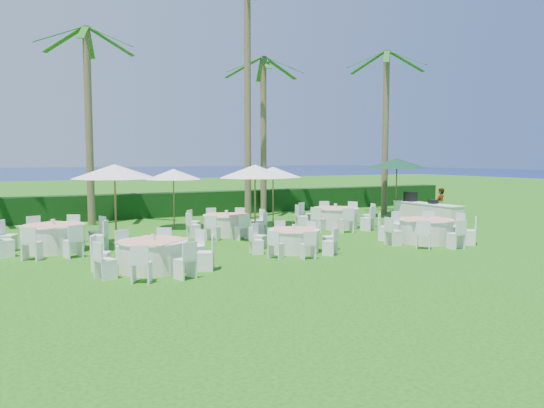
{
  "coord_description": "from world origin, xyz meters",
  "views": [
    {
      "loc": [
        -7.67,
        -14.07,
        2.95
      ],
      "look_at": [
        0.83,
        2.79,
        1.3
      ],
      "focal_mm": 35.0,
      "sensor_mm": 36.0,
      "label": 1
    }
  ],
  "objects_px": {
    "umbrella_c": "(173,174)",
    "umbrella_green": "(397,163)",
    "banquet_table_c": "(426,230)",
    "umbrella_d": "(273,172)",
    "banquet_table_e": "(227,224)",
    "umbrella_b": "(255,171)",
    "banquet_table_a": "(153,254)",
    "staff_person": "(440,205)",
    "banquet_table_b": "(294,240)",
    "umbrella_a": "(115,171)",
    "banquet_table_f": "(335,217)",
    "buffet_table": "(426,212)",
    "banquet_table_d": "(53,237)"
  },
  "relations": [
    {
      "from": "banquet_table_c",
      "to": "umbrella_d",
      "type": "bearing_deg",
      "value": 113.44
    },
    {
      "from": "banquet_table_e",
      "to": "buffet_table",
      "type": "bearing_deg",
      "value": -1.99
    },
    {
      "from": "banquet_table_f",
      "to": "buffet_table",
      "type": "distance_m",
      "value": 4.84
    },
    {
      "from": "banquet_table_b",
      "to": "umbrella_c",
      "type": "xyz_separation_m",
      "value": [
        -1.8,
        7.03,
        1.89
      ]
    },
    {
      "from": "umbrella_green",
      "to": "umbrella_a",
      "type": "bearing_deg",
      "value": -169.89
    },
    {
      "from": "banquet_table_e",
      "to": "umbrella_b",
      "type": "bearing_deg",
      "value": -74.3
    },
    {
      "from": "umbrella_a",
      "to": "buffet_table",
      "type": "distance_m",
      "value": 14.13
    },
    {
      "from": "banquet_table_e",
      "to": "banquet_table_f",
      "type": "bearing_deg",
      "value": -1.31
    },
    {
      "from": "banquet_table_e",
      "to": "staff_person",
      "type": "distance_m",
      "value": 10.3
    },
    {
      "from": "banquet_table_b",
      "to": "buffet_table",
      "type": "xyz_separation_m",
      "value": [
        9.2,
        4.01,
        0.09
      ]
    },
    {
      "from": "banquet_table_e",
      "to": "banquet_table_f",
      "type": "relative_size",
      "value": 0.93
    },
    {
      "from": "umbrella_green",
      "to": "banquet_table_c",
      "type": "bearing_deg",
      "value": -122.39
    },
    {
      "from": "banquet_table_d",
      "to": "staff_person",
      "type": "height_order",
      "value": "staff_person"
    },
    {
      "from": "umbrella_c",
      "to": "staff_person",
      "type": "height_order",
      "value": "umbrella_c"
    },
    {
      "from": "banquet_table_b",
      "to": "umbrella_a",
      "type": "distance_m",
      "value": 6.38
    },
    {
      "from": "banquet_table_a",
      "to": "umbrella_d",
      "type": "xyz_separation_m",
      "value": [
        6.9,
        6.67,
        1.91
      ]
    },
    {
      "from": "banquet_table_b",
      "to": "umbrella_green",
      "type": "distance_m",
      "value": 11.31
    },
    {
      "from": "umbrella_d",
      "to": "staff_person",
      "type": "height_order",
      "value": "umbrella_d"
    },
    {
      "from": "umbrella_c",
      "to": "buffet_table",
      "type": "xyz_separation_m",
      "value": [
        11.0,
        -3.02,
        -1.8
      ]
    },
    {
      "from": "banquet_table_c",
      "to": "umbrella_c",
      "type": "relative_size",
      "value": 1.32
    },
    {
      "from": "umbrella_b",
      "to": "staff_person",
      "type": "xyz_separation_m",
      "value": [
        9.82,
        0.99,
        -1.68
      ]
    },
    {
      "from": "banquet_table_a",
      "to": "banquet_table_c",
      "type": "height_order",
      "value": "banquet_table_c"
    },
    {
      "from": "umbrella_c",
      "to": "umbrella_green",
      "type": "bearing_deg",
      "value": -4.6
    },
    {
      "from": "banquet_table_e",
      "to": "umbrella_c",
      "type": "bearing_deg",
      "value": 115.47
    },
    {
      "from": "banquet_table_b",
      "to": "umbrella_green",
      "type": "xyz_separation_m",
      "value": [
        9.21,
        6.14,
        2.3
      ]
    },
    {
      "from": "banquet_table_a",
      "to": "banquet_table_f",
      "type": "relative_size",
      "value": 0.92
    },
    {
      "from": "umbrella_c",
      "to": "umbrella_d",
      "type": "height_order",
      "value": "umbrella_d"
    },
    {
      "from": "umbrella_d",
      "to": "umbrella_a",
      "type": "bearing_deg",
      "value": -162.19
    },
    {
      "from": "banquet_table_f",
      "to": "umbrella_a",
      "type": "relative_size",
      "value": 1.2
    },
    {
      "from": "banquet_table_b",
      "to": "staff_person",
      "type": "height_order",
      "value": "staff_person"
    },
    {
      "from": "banquet_table_b",
      "to": "umbrella_b",
      "type": "relative_size",
      "value": 1.05
    },
    {
      "from": "umbrella_b",
      "to": "buffet_table",
      "type": "height_order",
      "value": "umbrella_b"
    },
    {
      "from": "umbrella_c",
      "to": "umbrella_green",
      "type": "xyz_separation_m",
      "value": [
        11.02,
        -0.89,
        0.41
      ]
    },
    {
      "from": "banquet_table_c",
      "to": "umbrella_a",
      "type": "xyz_separation_m",
      "value": [
        -9.81,
        4.11,
        2.06
      ]
    },
    {
      "from": "banquet_table_e",
      "to": "umbrella_b",
      "type": "height_order",
      "value": "umbrella_b"
    },
    {
      "from": "banquet_table_d",
      "to": "banquet_table_c",
      "type": "bearing_deg",
      "value": -18.73
    },
    {
      "from": "umbrella_c",
      "to": "umbrella_b",
      "type": "bearing_deg",
      "value": -68.06
    },
    {
      "from": "umbrella_a",
      "to": "banquet_table_e",
      "type": "bearing_deg",
      "value": 9.33
    },
    {
      "from": "banquet_table_c",
      "to": "umbrella_b",
      "type": "bearing_deg",
      "value": 147.92
    },
    {
      "from": "banquet_table_a",
      "to": "umbrella_a",
      "type": "distance_m",
      "value": 4.87
    },
    {
      "from": "banquet_table_a",
      "to": "banquet_table_c",
      "type": "bearing_deg",
      "value": 1.77
    },
    {
      "from": "banquet_table_a",
      "to": "umbrella_d",
      "type": "height_order",
      "value": "umbrella_d"
    },
    {
      "from": "umbrella_d",
      "to": "umbrella_b",
      "type": "bearing_deg",
      "value": -126.25
    },
    {
      "from": "banquet_table_e",
      "to": "umbrella_c",
      "type": "height_order",
      "value": "umbrella_c"
    },
    {
      "from": "banquet_table_c",
      "to": "umbrella_green",
      "type": "xyz_separation_m",
      "value": [
        4.19,
        6.61,
        2.24
      ]
    },
    {
      "from": "banquet_table_b",
      "to": "umbrella_b",
      "type": "height_order",
      "value": "umbrella_b"
    },
    {
      "from": "umbrella_a",
      "to": "umbrella_green",
      "type": "distance_m",
      "value": 14.22
    },
    {
      "from": "umbrella_c",
      "to": "staff_person",
      "type": "bearing_deg",
      "value": -15.98
    },
    {
      "from": "umbrella_c",
      "to": "staff_person",
      "type": "distance_m",
      "value": 12.1
    },
    {
      "from": "banquet_table_c",
      "to": "banquet_table_e",
      "type": "bearing_deg",
      "value": 139.08
    }
  ]
}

